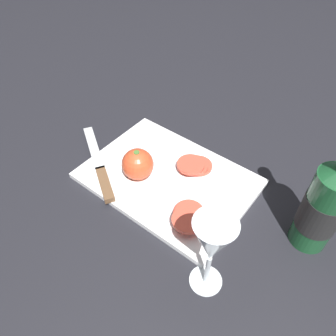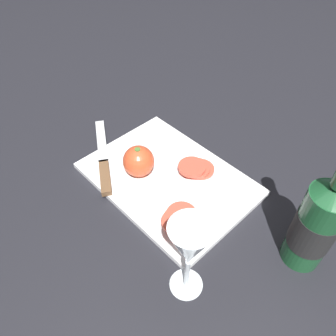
{
  "view_description": "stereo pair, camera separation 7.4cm",
  "coord_description": "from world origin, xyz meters",
  "px_view_note": "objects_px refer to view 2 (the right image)",
  "views": [
    {
      "loc": [
        0.35,
        -0.37,
        0.58
      ],
      "look_at": [
        0.03,
        0.04,
        0.04
      ],
      "focal_mm": 35.0,
      "sensor_mm": 36.0,
      "label": 1
    },
    {
      "loc": [
        0.4,
        -0.32,
        0.58
      ],
      "look_at": [
        0.03,
        0.04,
        0.04
      ],
      "focal_mm": 35.0,
      "sensor_mm": 36.0,
      "label": 2
    }
  ],
  "objects_px": {
    "wine_glass": "(189,248)",
    "tomato_slice_stack_near": "(196,168)",
    "knife": "(104,169)",
    "whole_tomato": "(138,162)",
    "wine_bottle": "(317,224)",
    "tomato_slice_stack_far": "(180,218)"
  },
  "relations": [
    {
      "from": "whole_tomato",
      "to": "tomato_slice_stack_far",
      "type": "distance_m",
      "value": 0.17
    },
    {
      "from": "whole_tomato",
      "to": "tomato_slice_stack_near",
      "type": "bearing_deg",
      "value": 48.26
    },
    {
      "from": "tomato_slice_stack_far",
      "to": "wine_glass",
      "type": "bearing_deg",
      "value": -39.52
    },
    {
      "from": "wine_glass",
      "to": "tomato_slice_stack_far",
      "type": "relative_size",
      "value": 1.94
    },
    {
      "from": "tomato_slice_stack_near",
      "to": "tomato_slice_stack_far",
      "type": "xyz_separation_m",
      "value": [
        0.08,
        -0.13,
        0.0
      ]
    },
    {
      "from": "wine_bottle",
      "to": "tomato_slice_stack_far",
      "type": "relative_size",
      "value": 3.21
    },
    {
      "from": "wine_glass",
      "to": "whole_tomato",
      "type": "relative_size",
      "value": 2.46
    },
    {
      "from": "tomato_slice_stack_far",
      "to": "knife",
      "type": "bearing_deg",
      "value": -173.71
    },
    {
      "from": "tomato_slice_stack_near",
      "to": "wine_bottle",
      "type": "bearing_deg",
      "value": -2.25
    },
    {
      "from": "knife",
      "to": "whole_tomato",
      "type": "bearing_deg",
      "value": -106.31
    },
    {
      "from": "wine_bottle",
      "to": "tomato_slice_stack_far",
      "type": "xyz_separation_m",
      "value": [
        -0.21,
        -0.12,
        -0.08
      ]
    },
    {
      "from": "wine_bottle",
      "to": "tomato_slice_stack_near",
      "type": "distance_m",
      "value": 0.3
    },
    {
      "from": "tomato_slice_stack_far",
      "to": "whole_tomato",
      "type": "bearing_deg",
      "value": 169.73
    },
    {
      "from": "wine_glass",
      "to": "wine_bottle",
      "type": "bearing_deg",
      "value": 61.21
    },
    {
      "from": "wine_glass",
      "to": "tomato_slice_stack_near",
      "type": "xyz_separation_m",
      "value": [
        -0.17,
        0.21,
        -0.1
      ]
    },
    {
      "from": "wine_bottle",
      "to": "whole_tomato",
      "type": "relative_size",
      "value": 4.09
    },
    {
      "from": "tomato_slice_stack_near",
      "to": "knife",
      "type": "bearing_deg",
      "value": -134.15
    },
    {
      "from": "wine_bottle",
      "to": "knife",
      "type": "height_order",
      "value": "wine_bottle"
    },
    {
      "from": "knife",
      "to": "tomato_slice_stack_far",
      "type": "relative_size",
      "value": 2.58
    },
    {
      "from": "wine_bottle",
      "to": "wine_glass",
      "type": "height_order",
      "value": "wine_bottle"
    },
    {
      "from": "knife",
      "to": "wine_bottle",
      "type": "bearing_deg",
      "value": -129.82
    },
    {
      "from": "wine_bottle",
      "to": "wine_glass",
      "type": "distance_m",
      "value": 0.23
    }
  ]
}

